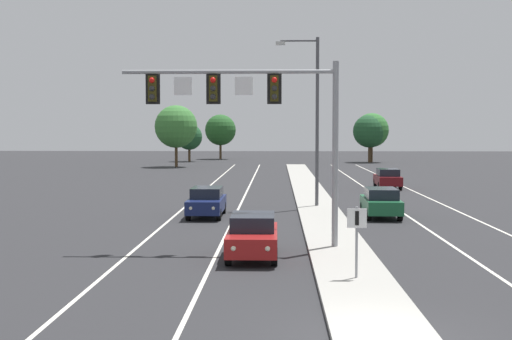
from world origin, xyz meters
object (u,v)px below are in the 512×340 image
tree_far_left_c (176,127)px  tree_far_right_b (370,131)px  median_sign_post (357,231)px  tree_far_left_b (220,130)px  car_receding_darkred (388,178)px  overhead_signal_mast (259,108)px  car_oncoming_red (253,235)px  tree_far_left_a (189,137)px  car_oncoming_navy (207,202)px  tree_far_right_a (372,130)px  car_receding_green (381,202)px  street_lamp_median (314,111)px

tree_far_left_c → tree_far_right_b: (25.58, 12.21, -0.60)m
median_sign_post → tree_far_left_b: size_ratio=0.31×
car_receding_darkred → tree_far_left_c: 37.09m
overhead_signal_mast → tree_far_right_b: overhead_signal_mast is taller
car_oncoming_red → tree_far_left_a: (-11.85, 73.64, 2.74)m
car_oncoming_navy → tree_far_right_a: tree_far_right_a is taller
median_sign_post → tree_far_left_c: size_ratio=0.29×
overhead_signal_mast → tree_far_right_b: size_ratio=1.24×
car_receding_darkred → car_receding_green: bearing=-100.3°
street_lamp_median → tree_far_right_a: street_lamp_median is taller
median_sign_post → tree_far_left_b: (-11.31, 85.61, 2.98)m
car_receding_green → street_lamp_median: bearing=129.0°
overhead_signal_mast → tree_far_left_c: bearing=101.6°
street_lamp_median → tree_far_left_c: street_lamp_median is taller
street_lamp_median → tree_far_left_a: 59.76m
overhead_signal_mast → median_sign_post: overhead_signal_mast is taller
overhead_signal_mast → tree_far_left_b: overhead_signal_mast is taller
overhead_signal_mast → car_receding_green: bearing=57.8°
tree_far_right_b → tree_far_left_b: (-21.90, 9.90, 0.15)m
tree_far_right_b → tree_far_left_b: bearing=155.7°
median_sign_post → car_receding_green: bearing=78.7°
car_receding_green → median_sign_post: bearing=-101.3°
car_oncoming_red → car_receding_darkred: same height
street_lamp_median → car_oncoming_navy: bearing=-144.5°
overhead_signal_mast → tree_far_left_c: size_ratio=1.10×
overhead_signal_mast → car_receding_darkred: 29.79m
car_oncoming_red → car_receding_green: 13.29m
street_lamp_median → tree_far_right_a: size_ratio=1.43×
car_receding_darkred → tree_far_left_a: bearing=116.0°
car_oncoming_navy → tree_far_left_a: bearing=98.2°
street_lamp_median → tree_far_left_c: (-14.71, 43.67, -0.78)m
car_receding_green → car_receding_darkred: 18.13m
car_oncoming_navy → tree_far_right_b: (16.83, 60.13, 3.60)m
tree_far_left_c → tree_far_right_a: (25.94, 12.59, -0.46)m
median_sign_post → car_oncoming_red: bearing=129.7°
median_sign_post → car_receding_darkred: 34.09m
tree_far_left_c → tree_far_left_b: bearing=80.5°
median_sign_post → tree_far_right_b: tree_far_right_b is taller
car_oncoming_red → car_receding_darkred: (9.70, 29.45, 0.00)m
car_receding_darkred → tree_far_left_b: tree_far_left_b is taller
tree_far_left_a → car_oncoming_navy: bearing=-81.8°
tree_far_right_b → tree_far_left_a: 25.86m
overhead_signal_mast → car_receding_darkred: overhead_signal_mast is taller
car_oncoming_red → car_receding_darkred: size_ratio=0.99×
tree_far_right_a → tree_far_left_a: tree_far_right_a is taller
tree_far_right_a → car_oncoming_red: bearing=-101.2°
car_oncoming_navy → tree_far_right_a: 63.01m
street_lamp_median → car_oncoming_red: bearing=-100.9°
median_sign_post → car_oncoming_red: 5.29m
tree_far_left_a → car_receding_darkred: bearing=-64.0°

